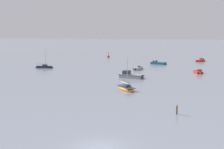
% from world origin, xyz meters
% --- Properties ---
extents(ground_plane, '(800.00, 800.00, 0.00)m').
position_xyz_m(ground_plane, '(0.00, 0.00, 0.00)').
color(ground_plane, gray).
extents(motorboat_moored_0, '(6.65, 3.81, 2.39)m').
position_xyz_m(motorboat_moored_0, '(-8.41, 44.62, 0.36)').
color(motorboat_moored_0, gray).
rests_on(motorboat_moored_0, ground).
extents(motorboat_moored_1, '(5.89, 3.53, 1.91)m').
position_xyz_m(motorboat_moored_1, '(-7.03, 76.86, 0.26)').
color(motorboat_moored_1, '#197084').
rests_on(motorboat_moored_1, ground).
extents(sailboat_moored_0, '(4.85, 5.38, 6.22)m').
position_xyz_m(sailboat_moored_0, '(-4.88, 29.11, 0.27)').
color(sailboat_moored_0, orange).
rests_on(sailboat_moored_0, ground).
extents(motorboat_moored_4, '(3.42, 4.66, 1.69)m').
position_xyz_m(motorboat_moored_4, '(6.60, 91.11, 0.26)').
color(motorboat_moored_4, red).
rests_on(motorboat_moored_4, ground).
extents(motorboat_moored_5, '(2.79, 4.48, 1.61)m').
position_xyz_m(motorboat_moored_5, '(6.82, 56.60, 0.24)').
color(motorboat_moored_5, red).
rests_on(motorboat_moored_5, ground).
extents(motorboat_moored_6, '(2.21, 4.69, 1.55)m').
position_xyz_m(motorboat_moored_6, '(-9.25, 60.90, 0.21)').
color(motorboat_moored_6, gray).
rests_on(motorboat_moored_6, ground).
extents(sailboat_moored_1, '(5.57, 2.75, 5.99)m').
position_xyz_m(sailboat_moored_1, '(-36.01, 56.76, 0.26)').
color(sailboat_moored_1, navy).
rests_on(sailboat_moored_1, ground).
extents(channel_buoy, '(0.90, 0.90, 2.30)m').
position_xyz_m(channel_buoy, '(-29.48, 97.95, 0.46)').
color(channel_buoy, red).
rests_on(channel_buoy, ground).
extents(mooring_post_right, '(0.22, 0.22, 1.32)m').
position_xyz_m(mooring_post_right, '(5.49, 14.16, 0.58)').
color(mooring_post_right, '#503323').
rests_on(mooring_post_right, ground).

